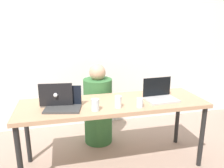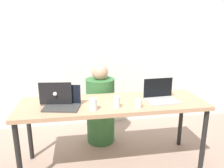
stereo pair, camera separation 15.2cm
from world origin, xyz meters
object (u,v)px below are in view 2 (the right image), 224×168
Objects in this scene: person_at_center at (100,108)px; laptop_back_left at (58,98)px; water_glass_left at (93,105)px; water_glass_center at (117,103)px; laptop_front_left at (62,103)px; laptop_front_right at (161,96)px; water_glass_right at (139,104)px.

person_at_center is 3.02× the size of laptop_back_left.
water_glass_center is at bearing 5.29° from water_glass_left.
laptop_back_left is at bearing 125.90° from laptop_front_left.
water_glass_center is (0.52, -0.10, 0.01)m from laptop_front_left.
water_glass_left is (0.29, -0.12, 0.00)m from laptop_front_left.
person_at_center is 0.87m from laptop_front_right.
laptop_back_left reaches higher than water_glass_right.
water_glass_right is (0.44, -0.01, -0.01)m from water_glass_left.
person_at_center is 0.85m from water_glass_right.
laptop_back_left is at bearing 50.78° from person_at_center.
laptop_front_left is 3.15× the size of water_glass_center.
person_at_center is 2.79× the size of laptop_front_left.
water_glass_left reaches higher than water_glass_right.
laptop_back_left reaches higher than laptop_front_left.
water_glass_center reaches higher than water_glass_right.
laptop_back_left is (-0.49, -0.47, 0.32)m from person_at_center.
laptop_front_left reaches higher than water_glass_center.
water_glass_right is at bearing 168.33° from laptop_back_left.
laptop_front_right is 0.34m from water_glass_right.
person_at_center is 0.80m from laptop_front_left.
water_glass_center is at bearing 170.41° from water_glass_right.
person_at_center reaches higher than water_glass_left.
water_glass_right is at bearing 119.31° from person_at_center.
laptop_back_left is at bearing 161.42° from water_glass_right.
laptop_back_left is at bearing 158.35° from water_glass_center.
person_at_center is 11.37× the size of water_glass_right.
laptop_front_left is 4.07× the size of water_glass_right.
laptop_back_left is at bearing 171.20° from laptop_front_right.
person_at_center is at bearing 132.44° from laptop_front_right.
person_at_center is at bearing 96.78° from water_glass_center.
water_glass_center is at bearing 104.27° from person_at_center.
laptop_front_right is 1.08m from laptop_back_left.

